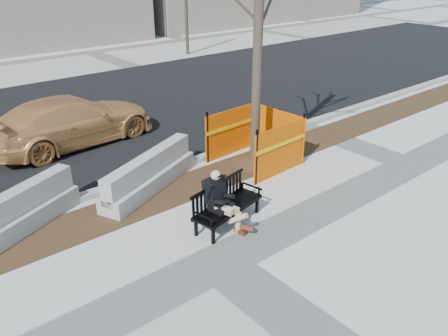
# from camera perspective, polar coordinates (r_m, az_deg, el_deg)

# --- Properties ---
(ground) EXTENTS (120.00, 120.00, 0.00)m
(ground) POSITION_cam_1_polar(r_m,az_deg,el_deg) (7.90, -0.76, -11.76)
(ground) COLOR beige
(ground) RESTS_ON ground
(mulch_strip) EXTENTS (40.00, 1.20, 0.02)m
(mulch_strip) POSITION_cam_1_polar(r_m,az_deg,el_deg) (9.73, -10.46, -4.39)
(mulch_strip) COLOR #47301C
(mulch_strip) RESTS_ON ground
(asphalt_street) EXTENTS (60.00, 10.40, 0.01)m
(asphalt_street) POSITION_cam_1_polar(r_m,az_deg,el_deg) (15.04, -22.41, 4.97)
(asphalt_street) COLOR black
(asphalt_street) RESTS_ON ground
(curb) EXTENTS (60.00, 0.25, 0.12)m
(curb) POSITION_cam_1_polar(r_m,az_deg,el_deg) (10.45, -13.09, -2.09)
(curb) COLOR #9E9B93
(curb) RESTS_ON ground
(bench) EXTENTS (1.68, 0.88, 0.85)m
(bench) POSITION_cam_1_polar(r_m,az_deg,el_deg) (8.89, 0.48, -7.04)
(bench) COLOR black
(bench) RESTS_ON ground
(seated_man) EXTENTS (0.67, 0.93, 1.19)m
(seated_man) POSITION_cam_1_polar(r_m,az_deg,el_deg) (8.78, -0.58, -7.51)
(seated_man) COLOR black
(seated_man) RESTS_ON ground
(tree_fence) EXTENTS (2.81, 2.81, 6.64)m
(tree_fence) POSITION_cam_1_polar(r_m,az_deg,el_deg) (11.42, 3.82, 0.65)
(tree_fence) COLOR #FF6A00
(tree_fence) RESTS_ON ground
(sedan) EXTENTS (4.71, 2.26, 1.32)m
(sedan) POSITION_cam_1_polar(r_m,az_deg,el_deg) (13.27, -18.23, 3.01)
(sedan) COLOR tan
(sedan) RESTS_ON ground
(jersey_barrier_left) EXTENTS (2.90, 1.76, 0.84)m
(jersey_barrier_left) POSITION_cam_1_polar(r_m,az_deg,el_deg) (9.45, -24.87, -7.56)
(jersey_barrier_left) COLOR #999790
(jersey_barrier_left) RESTS_ON ground
(jersey_barrier_right) EXTENTS (2.87, 1.69, 0.83)m
(jersey_barrier_right) POSITION_cam_1_polar(r_m,az_deg,el_deg) (10.30, -9.26, -2.55)
(jersey_barrier_right) COLOR #A4A199
(jersey_barrier_right) RESTS_ON ground
(far_tree_right) EXTENTS (2.22, 2.22, 5.27)m
(far_tree_right) POSITION_cam_1_polar(r_m,az_deg,el_deg) (24.61, -4.62, 14.16)
(far_tree_right) COLOR #42372A
(far_tree_right) RESTS_ON ground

